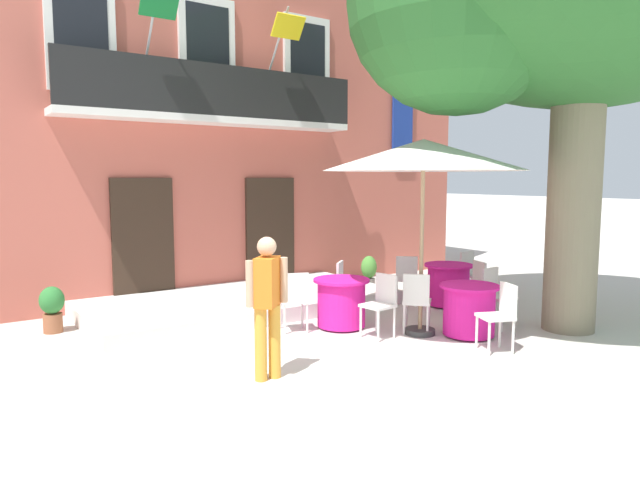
{
  "coord_description": "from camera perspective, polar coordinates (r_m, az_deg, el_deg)",
  "views": [
    {
      "loc": [
        -3.75,
        -5.07,
        2.3
      ],
      "look_at": [
        1.4,
        2.39,
        1.3
      ],
      "focal_mm": 31.73,
      "sensor_mm": 36.0,
      "label": 1
    }
  ],
  "objects": [
    {
      "name": "cafe_chair_near_tree_2",
      "position": [
        7.91,
        17.75,
        -6.94
      ],
      "size": [
        0.52,
        0.52,
        0.91
      ],
      "color": "silver",
      "rests_on": "ground"
    },
    {
      "name": "cafe_table_front",
      "position": [
        10.46,
        12.82,
        -4.38
      ],
      "size": [
        0.86,
        0.86,
        0.76
      ],
      "color": "#DB1984",
      "rests_on": "ground"
    },
    {
      "name": "entrance_step_platform",
      "position": [
        10.06,
        -7.92,
        -6.25
      ],
      "size": [
        5.29,
        2.56,
        0.25
      ],
      "primitive_type": "cube",
      "color": "silver",
      "rests_on": "ground"
    },
    {
      "name": "cafe_table_near_tree",
      "position": [
        8.55,
        14.79,
        -6.81
      ],
      "size": [
        0.86,
        0.86,
        0.76
      ],
      "color": "#DB1984",
      "rests_on": "ground"
    },
    {
      "name": "cafe_chair_middle_2",
      "position": [
        8.26,
        6.2,
        -6.12
      ],
      "size": [
        0.45,
        0.45,
        0.91
      ],
      "color": "silver",
      "rests_on": "ground"
    },
    {
      "name": "building_facade",
      "position": [
        12.92,
        -14.86,
        12.52
      ],
      "size": [
        13.0,
        5.09,
        7.5
      ],
      "color": "#BC5B4C",
      "rests_on": "ground"
    },
    {
      "name": "cafe_umbrella",
      "position": [
        8.29,
        10.39,
        8.34
      ],
      "size": [
        2.9,
        2.9,
        2.85
      ],
      "color": "#997A56",
      "rests_on": "ground"
    },
    {
      "name": "cafe_chair_middle_0",
      "position": [
        9.45,
        2.63,
        -4.51
      ],
      "size": [
        0.56,
        0.56,
        0.91
      ],
      "color": "silver",
      "rests_on": "ground"
    },
    {
      "name": "cafe_chair_front_0",
      "position": [
        11.06,
        15.0,
        -3.14
      ],
      "size": [
        0.42,
        0.42,
        0.91
      ],
      "color": "silver",
      "rests_on": "ground"
    },
    {
      "name": "ground_plane",
      "position": [
        6.71,
        1.82,
        -13.74
      ],
      "size": [
        120.0,
        120.0,
        0.0
      ],
      "primitive_type": "plane",
      "color": "beige"
    },
    {
      "name": "cafe_table_middle",
      "position": [
        8.74,
        2.17,
        -6.31
      ],
      "size": [
        0.86,
        0.86,
        0.76
      ],
      "color": "#DB1984",
      "rests_on": "ground"
    },
    {
      "name": "cafe_chair_middle_1",
      "position": [
        8.46,
        -2.57,
        -5.8
      ],
      "size": [
        0.51,
        0.51,
        0.91
      ],
      "color": "silver",
      "rests_on": "ground"
    },
    {
      "name": "cafe_chair_near_tree_1",
      "position": [
        8.47,
        9.72,
        -5.86
      ],
      "size": [
        0.56,
        0.56,
        0.91
      ],
      "color": "silver",
      "rests_on": "ground"
    },
    {
      "name": "cafe_chair_front_1",
      "position": [
        10.32,
        8.71,
        -3.67
      ],
      "size": [
        0.57,
        0.57,
        0.91
      ],
      "color": "silver",
      "rests_on": "ground"
    },
    {
      "name": "pedestrian_near_entrance",
      "position": [
        6.45,
        -5.34,
        -6.0
      ],
      "size": [
        0.53,
        0.39,
        1.64
      ],
      "color": "gold",
      "rests_on": "ground"
    },
    {
      "name": "ground_planter_right",
      "position": [
        11.74,
        4.95,
        -3.12
      ],
      "size": [
        0.32,
        0.32,
        0.7
      ],
      "color": "slate",
      "rests_on": "ground"
    },
    {
      "name": "cafe_chair_front_2",
      "position": [
        9.82,
        15.21,
        -4.32
      ],
      "size": [
        0.51,
        0.51,
        0.91
      ],
      "color": "silver",
      "rests_on": "ground"
    },
    {
      "name": "ground_planter_left",
      "position": [
        9.36,
        -25.4,
        -6.11
      ],
      "size": [
        0.35,
        0.35,
        0.7
      ],
      "color": "#995638",
      "rests_on": "ground"
    },
    {
      "name": "cafe_chair_near_tree_0",
      "position": [
        9.16,
        17.26,
        -5.14
      ],
      "size": [
        0.43,
        0.43,
        0.91
      ],
      "color": "silver",
      "rests_on": "ground"
    }
  ]
}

